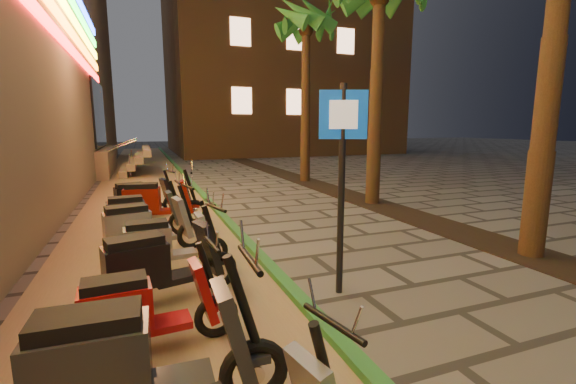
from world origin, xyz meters
name	(u,v)px	position (x,y,z in m)	size (l,w,h in m)	color
ground	(458,365)	(0.00, 0.00, 0.00)	(120.00, 120.00, 0.00)	#474442
parking_strip	(147,199)	(-2.60, 10.00, 0.01)	(3.40, 60.00, 0.01)	#8C7251
green_curb	(203,194)	(-0.90, 10.00, 0.05)	(0.18, 60.00, 0.10)	#27692F
planting_strip	(417,218)	(3.60, 5.00, 0.01)	(1.20, 40.00, 0.02)	black
apartment_block	(273,10)	(9.00, 32.00, 12.50)	(18.00, 16.06, 25.00)	brown
palm_d	(306,30)	(3.60, 12.00, 5.94)	(2.97, 3.02, 7.16)	#472D19
pedestrian_sign	(342,161)	(-0.28, 1.85, 1.80)	(0.58, 0.26, 2.77)	black
scooter_4	(135,363)	(-2.83, 0.20, 0.56)	(1.84, 0.64, 1.30)	black
scooter_5	(143,309)	(-2.77, 1.26, 0.47)	(1.53, 0.54, 1.08)	black
scooter_6	(158,265)	(-2.58, 2.34, 0.53)	(1.72, 0.84, 1.22)	black
scooter_7	(165,243)	(-2.44, 3.41, 0.48)	(1.57, 0.55, 1.10)	black
scooter_8	(144,227)	(-2.73, 4.34, 0.53)	(1.73, 0.78, 1.22)	black
scooter_9	(140,215)	(-2.79, 5.48, 0.50)	(1.65, 0.58, 1.16)	black
scooter_10	(155,202)	(-2.46, 6.55, 0.56)	(1.82, 0.76, 1.28)	black
scooter_11	(141,198)	(-2.76, 7.49, 0.50)	(1.63, 0.82, 1.15)	black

